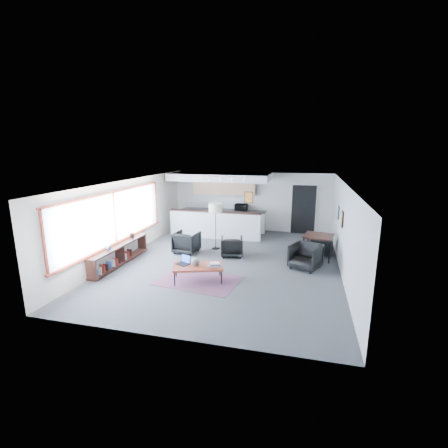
% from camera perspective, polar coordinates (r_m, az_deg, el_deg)
% --- Properties ---
extents(room, '(7.02, 9.02, 2.62)m').
position_cam_1_polar(room, '(10.30, 0.62, 0.10)').
color(room, '#464648').
rests_on(room, ground).
extents(window, '(0.10, 5.95, 1.66)m').
position_cam_1_polar(window, '(10.81, -18.70, 0.87)').
color(window, '#8CBFFF').
rests_on(window, room).
extents(console, '(0.35, 3.00, 0.80)m').
position_cam_1_polar(console, '(10.89, -17.96, -5.15)').
color(console, '#331812').
rests_on(console, floor).
extents(kitchenette, '(4.20, 1.96, 2.60)m').
position_cam_1_polar(kitchenette, '(14.10, -0.56, 3.99)').
color(kitchenette, white).
rests_on(kitchenette, floor).
extents(doorway, '(1.10, 0.12, 2.15)m').
position_cam_1_polar(doorway, '(14.40, 13.79, 2.58)').
color(doorway, black).
rests_on(doorway, room).
extents(track_light, '(1.60, 0.07, 0.15)m').
position_cam_1_polar(track_light, '(12.35, 0.38, 8.06)').
color(track_light, silver).
rests_on(track_light, room).
extents(wall_art_lower, '(0.03, 0.38, 0.48)m').
position_cam_1_polar(wall_art_lower, '(10.42, 20.05, 0.85)').
color(wall_art_lower, black).
rests_on(wall_art_lower, room).
extents(wall_art_upper, '(0.03, 0.34, 0.44)m').
position_cam_1_polar(wall_art_upper, '(11.70, 19.44, 1.93)').
color(wall_art_upper, black).
rests_on(wall_art_upper, room).
extents(kilim_rug, '(2.39, 1.78, 0.01)m').
position_cam_1_polar(kilim_rug, '(9.28, -4.56, -9.85)').
color(kilim_rug, '#5D3249').
rests_on(kilim_rug, floor).
extents(coffee_table, '(1.54, 1.14, 0.45)m').
position_cam_1_polar(coffee_table, '(9.13, -4.60, -7.49)').
color(coffee_table, maroon).
rests_on(coffee_table, floor).
extents(laptop, '(0.44, 0.41, 0.25)m').
position_cam_1_polar(laptop, '(9.27, -6.99, -6.53)').
color(laptop, black).
rests_on(laptop, coffee_table).
extents(ceramic_pot, '(0.24, 0.24, 0.24)m').
position_cam_1_polar(ceramic_pot, '(9.08, -5.02, -6.58)').
color(ceramic_pot, gray).
rests_on(ceramic_pot, coffee_table).
extents(book_stack, '(0.38, 0.34, 0.10)m').
position_cam_1_polar(book_stack, '(9.05, -1.63, -7.11)').
color(book_stack, silver).
rests_on(book_stack, coffee_table).
extents(coaster, '(0.12, 0.12, 0.01)m').
position_cam_1_polar(coaster, '(8.86, -4.08, -7.89)').
color(coaster, '#E5590C').
rests_on(coaster, coffee_table).
extents(armchair_left, '(0.87, 0.83, 0.83)m').
position_cam_1_polar(armchair_left, '(11.58, -6.62, -3.03)').
color(armchair_left, black).
rests_on(armchair_left, floor).
extents(armchair_right, '(0.86, 0.82, 0.74)m').
position_cam_1_polar(armchair_right, '(11.15, 1.37, -3.82)').
color(armchair_right, black).
rests_on(armchair_right, floor).
extents(floor_lamp, '(0.53, 0.53, 1.70)m').
position_cam_1_polar(floor_lamp, '(11.72, -1.50, 2.59)').
color(floor_lamp, black).
rests_on(floor_lamp, floor).
extents(dining_table, '(1.09, 1.09, 0.79)m').
position_cam_1_polar(dining_table, '(11.32, 16.33, -2.24)').
color(dining_table, '#331812').
rests_on(dining_table, floor).
extents(dining_chair_near, '(0.92, 0.89, 0.74)m').
position_cam_1_polar(dining_chair_near, '(10.31, 14.14, -5.68)').
color(dining_chair_near, black).
rests_on(dining_chair_near, floor).
extents(dining_chair_far, '(0.66, 0.63, 0.62)m').
position_cam_1_polar(dining_chair_far, '(11.77, 16.80, -3.78)').
color(dining_chair_far, black).
rests_on(dining_chair_far, floor).
extents(microwave, '(0.55, 0.32, 0.36)m').
position_cam_1_polar(microwave, '(14.39, 3.02, 3.08)').
color(microwave, black).
rests_on(microwave, kitchenette).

